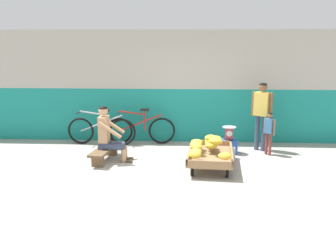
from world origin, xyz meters
The scene contains 13 objects.
ground_plane centered at (0.00, 0.00, 0.00)m, with size 80.00×80.00×0.00m, color #A39E93.
back_wall centered at (0.00, 2.96, 1.34)m, with size 16.00×0.30×2.69m.
banana_cart centered at (0.57, 0.89, 0.24)m, with size 0.96×1.51×0.36m.
banana_pile centered at (0.50, 0.85, 0.46)m, with size 0.78×1.24×0.26m.
low_bench centered at (-1.57, 1.20, 0.20)m, with size 0.46×1.13×0.27m.
vendor_seated centered at (-1.48, 1.20, 0.57)m, with size 0.68×0.48×1.14m.
plastic_crate centered at (1.03, 1.89, 0.15)m, with size 0.36×0.28×0.30m.
weighing_scale centered at (1.03, 1.88, 0.45)m, with size 0.30×0.30×0.29m.
bicycle_near_left centered at (-1.93, 2.44, 0.35)m, with size 1.66×0.48×0.86m.
bicycle_far_left centered at (-1.01, 2.55, 0.35)m, with size 1.66×0.48×0.86m.
customer_adult centered at (1.76, 2.14, 0.95)m, with size 0.42×0.35×1.53m.
customer_child centered at (1.87, 1.80, 0.58)m, with size 0.22×0.24×0.93m.
shopping_bag centered at (1.03, 1.48, 0.12)m, with size 0.18×0.12×0.24m, color silver.
Camera 1 is at (0.10, -5.87, 2.33)m, focal length 38.82 mm.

